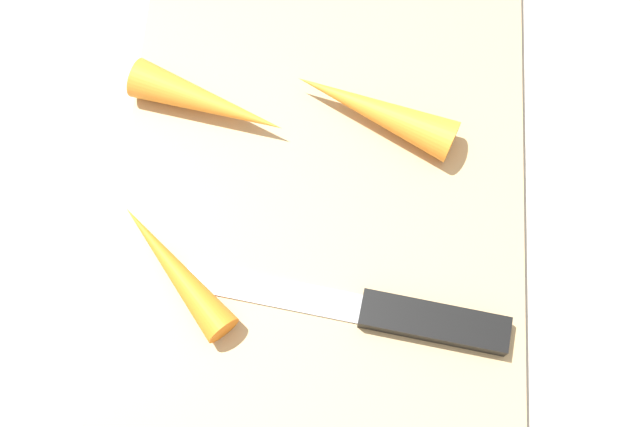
# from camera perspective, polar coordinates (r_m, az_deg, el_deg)

# --- Properties ---
(ground_plane) EXTENTS (1.40, 1.40, 0.00)m
(ground_plane) POSITION_cam_1_polar(r_m,az_deg,el_deg) (0.52, 0.00, -0.42)
(ground_plane) COLOR #ADA8A0
(cutting_board) EXTENTS (0.36, 0.26, 0.01)m
(cutting_board) POSITION_cam_1_polar(r_m,az_deg,el_deg) (0.52, 0.00, -0.21)
(cutting_board) COLOR tan
(cutting_board) RESTS_ON ground_plane
(knife) EXTENTS (0.05, 0.20, 0.01)m
(knife) POSITION_cam_1_polar(r_m,az_deg,el_deg) (0.49, 6.58, -7.42)
(knife) COLOR #B7B7BC
(knife) RESTS_ON cutting_board
(carrot_shortest) EXTENTS (0.09, 0.09, 0.02)m
(carrot_shortest) POSITION_cam_1_polar(r_m,az_deg,el_deg) (0.50, -10.36, -3.86)
(carrot_shortest) COLOR orange
(carrot_shortest) RESTS_ON cutting_board
(carrot_medium) EXTENTS (0.06, 0.11, 0.03)m
(carrot_medium) POSITION_cam_1_polar(r_m,az_deg,el_deg) (0.53, -7.95, 7.83)
(carrot_medium) COLOR orange
(carrot_medium) RESTS_ON cutting_board
(carrot_longest) EXTENTS (0.07, 0.11, 0.03)m
(carrot_longest) POSITION_cam_1_polar(r_m,az_deg,el_deg) (0.52, 3.87, 7.39)
(carrot_longest) COLOR orange
(carrot_longest) RESTS_ON cutting_board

